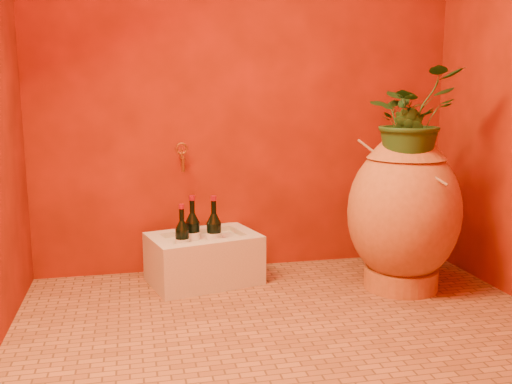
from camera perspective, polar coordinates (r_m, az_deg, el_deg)
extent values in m
plane|color=brown|center=(2.64, 3.63, -13.71)|extent=(2.50, 2.50, 0.00)
cube|color=#5F1605|center=(3.39, -0.91, 13.25)|extent=(2.50, 0.02, 2.50)
cylinder|color=#B06731|center=(3.25, 14.25, -8.30)|extent=(0.40, 0.40, 0.11)
ellipsoid|color=#B06731|center=(3.15, 14.54, -1.97)|extent=(0.61, 0.61, 0.75)
cone|color=#B06731|center=(3.10, 14.83, 4.33)|extent=(0.42, 0.42, 0.11)
torus|color=#B06731|center=(3.09, 14.89, 5.54)|extent=(0.26, 0.26, 0.05)
cylinder|color=olive|center=(3.03, 13.82, 2.23)|extent=(0.31, 0.34, 0.29)
cylinder|color=olive|center=(2.99, 15.47, 2.69)|extent=(0.21, 0.35, 0.18)
cylinder|color=olive|center=(3.08, 17.12, 3.13)|extent=(0.20, 0.30, 0.17)
cube|color=beige|center=(3.23, -5.24, -6.87)|extent=(0.66, 0.53, 0.25)
cube|color=beige|center=(3.35, -5.63, -3.83)|extent=(0.59, 0.21, 0.03)
cube|color=beige|center=(3.04, -4.90, -5.27)|extent=(0.59, 0.21, 0.03)
cube|color=beige|center=(3.18, -9.86, -4.72)|extent=(0.13, 0.26, 0.03)
cube|color=beige|center=(3.24, -0.80, -4.28)|extent=(0.13, 0.26, 0.03)
cylinder|color=black|center=(3.21, -6.34, -4.71)|extent=(0.08, 0.08, 0.19)
cone|color=black|center=(3.18, -6.38, -2.57)|extent=(0.08, 0.08, 0.05)
cylinder|color=black|center=(3.17, -6.41, -1.44)|extent=(0.03, 0.03, 0.07)
cylinder|color=maroon|center=(3.16, -6.42, -0.59)|extent=(0.03, 0.03, 0.03)
cylinder|color=silver|center=(3.21, -6.34, -4.71)|extent=(0.08, 0.08, 0.09)
cylinder|color=black|center=(3.12, -7.37, -5.32)|extent=(0.07, 0.07, 0.18)
cone|color=black|center=(3.09, -7.42, -3.31)|extent=(0.07, 0.07, 0.05)
cylinder|color=black|center=(3.08, -7.45, -2.25)|extent=(0.03, 0.03, 0.07)
cylinder|color=maroon|center=(3.07, -7.47, -1.45)|extent=(0.03, 0.03, 0.02)
cylinder|color=silver|center=(3.12, -7.37, -5.32)|extent=(0.08, 0.08, 0.08)
cylinder|color=black|center=(3.19, -4.21, -4.79)|extent=(0.08, 0.08, 0.19)
cone|color=black|center=(3.16, -4.24, -2.63)|extent=(0.08, 0.08, 0.05)
cylinder|color=black|center=(3.14, -4.26, -1.48)|extent=(0.03, 0.03, 0.08)
cylinder|color=maroon|center=(3.13, -4.27, -0.62)|extent=(0.03, 0.03, 0.03)
cylinder|color=silver|center=(3.19, -4.21, -4.79)|extent=(0.08, 0.08, 0.09)
cylinder|color=olive|center=(3.29, -7.44, 3.51)|extent=(0.02, 0.13, 0.02)
cylinder|color=olive|center=(3.22, -7.31, 2.69)|extent=(0.02, 0.02, 0.08)
torus|color=olive|center=(3.28, -7.46, 4.34)|extent=(0.07, 0.01, 0.07)
cylinder|color=olive|center=(3.28, -7.45, 3.93)|extent=(0.01, 0.01, 0.05)
imported|color=#1E4619|center=(3.07, 15.25, 7.12)|extent=(0.57, 0.53, 0.52)
imported|color=#1E4619|center=(3.00, 14.79, 5.03)|extent=(0.21, 0.22, 0.33)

